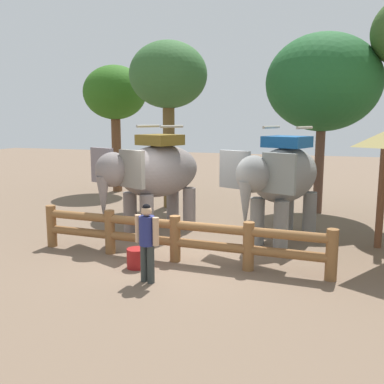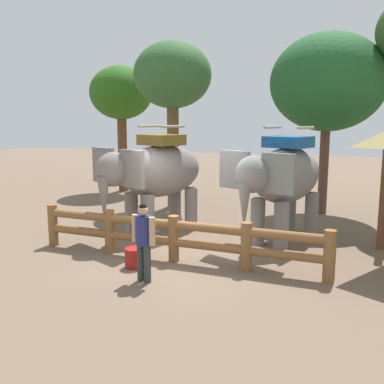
{
  "view_description": "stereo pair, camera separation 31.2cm",
  "coord_description": "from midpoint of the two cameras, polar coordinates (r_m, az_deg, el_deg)",
  "views": [
    {
      "loc": [
        3.39,
        -9.21,
        3.21
      ],
      "look_at": [
        0.0,
        0.92,
        1.4
      ],
      "focal_mm": 41.02,
      "sensor_mm": 36.0,
      "label": 1
    },
    {
      "loc": [
        3.69,
        -9.11,
        3.21
      ],
      "look_at": [
        0.0,
        0.92,
        1.4
      ],
      "focal_mm": 41.02,
      "sensor_mm": 36.0,
      "label": 2
    }
  ],
  "objects": [
    {
      "name": "elephant_near_left",
      "position": [
        12.05,
        -5.68,
        2.35
      ],
      "size": [
        2.66,
        3.58,
        3.02
      ],
      "color": "gray",
      "rests_on": "ground"
    },
    {
      "name": "elephant_center",
      "position": [
        11.43,
        10.8,
        1.8
      ],
      "size": [
        2.54,
        3.58,
        3.01
      ],
      "color": "gray",
      "rests_on": "ground"
    },
    {
      "name": "feed_bucket",
      "position": [
        9.68,
        -8.12,
        -8.52
      ],
      "size": [
        0.43,
        0.43,
        0.42
      ],
      "color": "maroon",
      "rests_on": "ground"
    },
    {
      "name": "log_fence",
      "position": [
        9.91,
        -3.12,
        -5.64
      ],
      "size": [
        6.97,
        0.47,
        1.05
      ],
      "color": "brown",
      "rests_on": "ground"
    },
    {
      "name": "tree_back_center",
      "position": [
        15.78,
        -3.69,
        14.6
      ],
      "size": [
        2.72,
        2.72,
        5.85
      ],
      "color": "brown",
      "rests_on": "ground"
    },
    {
      "name": "ground_plane",
      "position": [
        10.33,
        -2.51,
        -8.49
      ],
      "size": [
        60.0,
        60.0,
        0.0
      ],
      "primitive_type": "plane",
      "color": "brown"
    },
    {
      "name": "tree_far_right",
      "position": [
        19.51,
        -10.45,
        12.36
      ],
      "size": [
        2.69,
        2.69,
        5.43
      ],
      "color": "brown",
      "rests_on": "ground"
    },
    {
      "name": "tourist_woman_in_black",
      "position": [
        8.64,
        -6.91,
        -5.87
      ],
      "size": [
        0.55,
        0.37,
        1.58
      ],
      "color": "#2F3533",
      "rests_on": "ground"
    },
    {
      "name": "tree_far_left",
      "position": [
        15.35,
        16.11,
        13.44
      ],
      "size": [
        3.73,
        3.73,
        5.93
      ],
      "color": "brown",
      "rests_on": "ground"
    }
  ]
}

